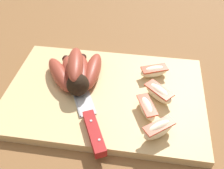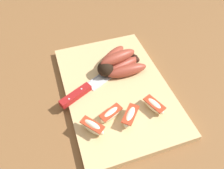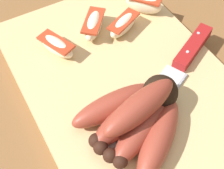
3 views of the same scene
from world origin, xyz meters
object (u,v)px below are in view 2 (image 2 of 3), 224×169
Objects in this scene: chefs_knife at (89,87)px; apple_wedge_far at (154,105)px; apple_wedge_near at (93,127)px; banana_bunch at (118,63)px; apple_wedge_middle at (130,116)px; apple_wedge_extra at (111,114)px.

chefs_knife is 0.19m from apple_wedge_far.
apple_wedge_near is at bearing 169.51° from chefs_knife.
banana_bunch is 2.13× the size of apple_wedge_far.
chefs_knife is 0.16m from apple_wedge_middle.
apple_wedge_far is 0.12m from apple_wedge_extra.
apple_wedge_far reaches higher than chefs_knife.
banana_bunch is 2.30× the size of apple_wedge_near.
chefs_knife is 4.06× the size of apple_wedge_near.
apple_wedge_far is (0.01, -0.07, -0.00)m from apple_wedge_middle.
apple_wedge_near reaches higher than chefs_knife.
apple_wedge_extra is (-0.12, -0.03, 0.01)m from chefs_knife.
apple_wedge_near is (-0.14, 0.03, 0.01)m from chefs_knife.
apple_wedge_extra is at bearing 62.90° from apple_wedge_middle.
banana_bunch is 0.12m from chefs_knife.
apple_wedge_middle is 0.98× the size of apple_wedge_far.
banana_bunch is 0.18m from apple_wedge_extra.
apple_wedge_extra is (0.01, 0.12, -0.00)m from apple_wedge_far.
apple_wedge_near is at bearing 94.47° from apple_wedge_far.
chefs_knife is at bearing 115.03° from banana_bunch.
chefs_knife is 0.12m from apple_wedge_extra.
banana_bunch reaches higher than apple_wedge_extra.
apple_wedge_middle reaches higher than chefs_knife.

